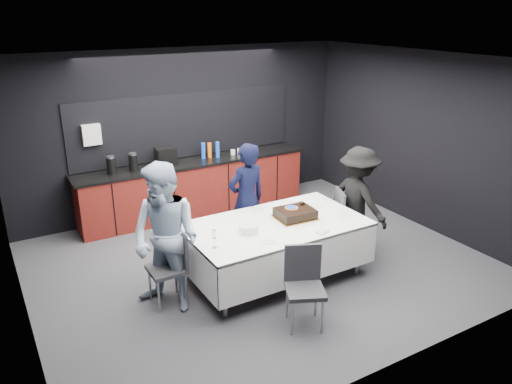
% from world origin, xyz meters
% --- Properties ---
extents(ground, '(6.00, 6.00, 0.00)m').
position_xyz_m(ground, '(0.00, 0.00, 0.00)').
color(ground, '#3F3F44').
rests_on(ground, ground).
extents(room_shell, '(6.04, 5.04, 2.82)m').
position_xyz_m(room_shell, '(0.00, 0.00, 1.86)').
color(room_shell, white).
rests_on(room_shell, ground).
extents(kitchenette, '(4.10, 0.64, 2.05)m').
position_xyz_m(kitchenette, '(-0.02, 2.22, 0.54)').
color(kitchenette, '#57120D').
rests_on(kitchenette, ground).
extents(party_table, '(2.32, 1.32, 0.78)m').
position_xyz_m(party_table, '(0.00, -0.40, 0.64)').
color(party_table, '#99999E').
rests_on(party_table, ground).
extents(cake_assembly, '(0.54, 0.45, 0.16)m').
position_xyz_m(cake_assembly, '(0.32, -0.39, 0.84)').
color(cake_assembly, gold).
rests_on(cake_assembly, party_table).
extents(plate_stack, '(0.25, 0.25, 0.10)m').
position_xyz_m(plate_stack, '(-0.44, -0.46, 0.83)').
color(plate_stack, white).
rests_on(plate_stack, party_table).
extents(loose_plate_near, '(0.18, 0.18, 0.01)m').
position_xyz_m(loose_plate_near, '(-0.35, -0.81, 0.78)').
color(loose_plate_near, white).
rests_on(loose_plate_near, party_table).
extents(loose_plate_right_a, '(0.20, 0.20, 0.01)m').
position_xyz_m(loose_plate_right_a, '(0.82, -0.20, 0.78)').
color(loose_plate_right_a, white).
rests_on(loose_plate_right_a, party_table).
extents(loose_plate_right_b, '(0.20, 0.20, 0.01)m').
position_xyz_m(loose_plate_right_b, '(0.94, -0.66, 0.78)').
color(loose_plate_right_b, white).
rests_on(loose_plate_right_b, party_table).
extents(loose_plate_far, '(0.18, 0.18, 0.01)m').
position_xyz_m(loose_plate_far, '(0.02, 0.11, 0.78)').
color(loose_plate_far, white).
rests_on(loose_plate_far, party_table).
extents(fork_pile, '(0.19, 0.15, 0.03)m').
position_xyz_m(fork_pile, '(0.35, -0.94, 0.79)').
color(fork_pile, white).
rests_on(fork_pile, party_table).
extents(champagne_flute, '(0.06, 0.06, 0.22)m').
position_xyz_m(champagne_flute, '(-0.99, -0.63, 0.94)').
color(champagne_flute, white).
rests_on(champagne_flute, party_table).
extents(chair_left, '(0.42, 0.42, 0.92)m').
position_xyz_m(chair_left, '(-1.38, -0.27, 0.53)').
color(chair_left, '#303136').
rests_on(chair_left, ground).
extents(chair_right, '(0.55, 0.55, 0.92)m').
position_xyz_m(chair_right, '(1.35, -0.23, 0.53)').
color(chair_right, '#303136').
rests_on(chair_right, ground).
extents(chair_near, '(0.56, 0.56, 0.92)m').
position_xyz_m(chair_near, '(-0.26, -1.42, 0.53)').
color(chair_near, '#303136').
rests_on(chair_near, ground).
extents(person_center, '(0.65, 0.46, 1.67)m').
position_xyz_m(person_center, '(0.01, 0.38, 0.83)').
color(person_center, black).
rests_on(person_center, ground).
extents(person_left, '(1.05, 1.11, 1.81)m').
position_xyz_m(person_left, '(-1.48, -0.36, 0.90)').
color(person_left, '#A7BBD3').
rests_on(person_left, ground).
extents(person_right, '(0.69, 1.07, 1.57)m').
position_xyz_m(person_right, '(1.47, -0.32, 0.79)').
color(person_right, black).
rests_on(person_right, ground).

